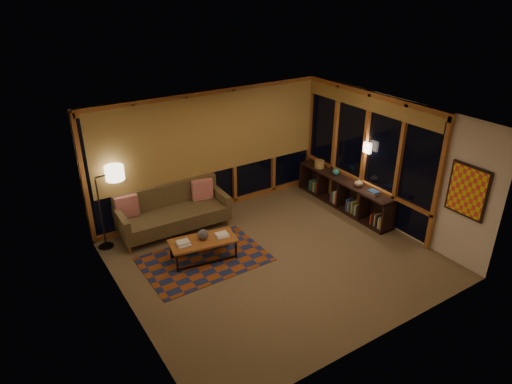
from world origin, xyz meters
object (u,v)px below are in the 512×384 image
sofa (173,211)px  coffee_table (203,249)px  bookshelf (343,193)px  floor_lamp (100,210)px

sofa → coffee_table: 1.29m
bookshelf → floor_lamp: bearing=166.1°
sofa → coffee_table: size_ratio=1.82×
floor_lamp → sofa: bearing=-10.8°
sofa → floor_lamp: (-1.39, 0.14, 0.35)m
sofa → floor_lamp: floor_lamp is taller
coffee_table → bookshelf: bearing=12.0°
floor_lamp → bookshelf: floor_lamp is taller
sofa → coffee_table: bearing=-86.5°
sofa → floor_lamp: bearing=176.1°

